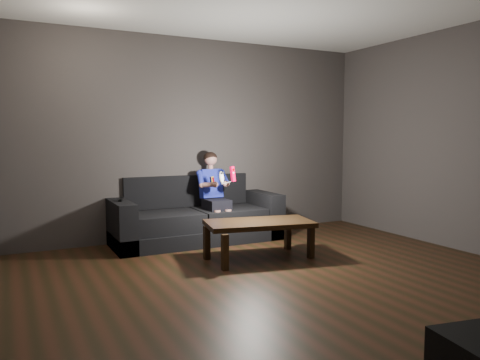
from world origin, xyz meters
TOP-DOWN VIEW (x-y plane):
  - floor at (0.00, 0.00)m, footprint 5.00×5.00m
  - back_wall at (0.00, 2.50)m, footprint 5.00×0.04m
  - sofa at (-0.18, 2.22)m, footprint 2.20×0.95m
  - child at (0.07, 2.16)m, footprint 0.43×0.53m
  - wii_remote_red at (0.15, 1.75)m, footprint 0.06×0.08m
  - nunchuk_white at (-0.01, 1.75)m, footprint 0.07×0.10m
  - wii_remote_black at (-1.17, 2.14)m, footprint 0.09×0.16m
  - coffee_table at (0.12, 1.02)m, footprint 1.28×0.81m

SIDE VIEW (x-z plane):
  - floor at x=0.00m, z-range 0.00..0.00m
  - sofa at x=-0.18m, z-range -0.15..0.70m
  - coffee_table at x=0.12m, z-range 0.16..0.59m
  - wii_remote_black at x=-1.17m, z-range 0.60..0.63m
  - child at x=0.07m, z-range 0.18..1.23m
  - nunchuk_white at x=-0.01m, z-range 0.79..0.95m
  - wii_remote_red at x=0.15m, z-range 0.81..1.01m
  - back_wall at x=0.00m, z-range 0.00..2.70m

